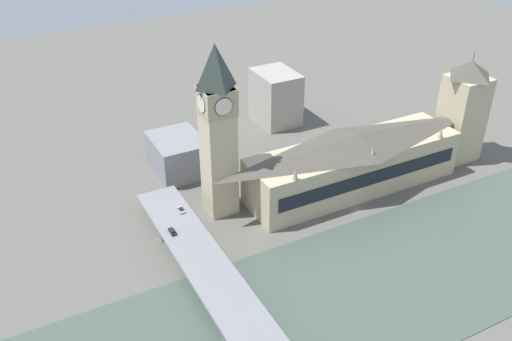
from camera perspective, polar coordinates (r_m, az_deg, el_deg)
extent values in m
plane|color=#605E56|center=(236.38, 10.08, -3.90)|extent=(600.00, 600.00, 0.00)
cube|color=#47564C|center=(213.99, 16.27, -9.03)|extent=(65.13, 360.00, 0.30)
cube|color=#C1B28E|center=(245.16, 9.69, 0.37)|extent=(24.51, 94.64, 20.49)
cube|color=black|center=(236.47, 11.47, -0.78)|extent=(0.40, 87.07, 6.15)
pyramid|color=#514C42|center=(238.92, 9.96, 3.04)|extent=(24.02, 92.75, 5.37)
cone|color=tan|center=(253.80, 18.01, 3.61)|extent=(2.20, 2.20, 5.00)
cone|color=tan|center=(231.39, 11.60, 1.82)|extent=(2.20, 2.20, 5.00)
cone|color=tan|center=(212.73, 3.95, -0.35)|extent=(2.20, 2.20, 5.00)
cube|color=#C1B28E|center=(219.46, -3.76, 1.84)|extent=(11.40, 11.40, 53.41)
cube|color=tan|center=(209.80, -3.96, 6.99)|extent=(12.08, 12.08, 10.26)
cylinder|color=black|center=(204.90, -3.28, 6.41)|extent=(0.50, 7.10, 7.10)
cylinder|color=silver|center=(204.80, -3.27, 6.39)|extent=(0.62, 6.57, 6.57)
cylinder|color=black|center=(214.74, -4.62, 7.55)|extent=(0.50, 7.10, 7.10)
cylinder|color=silver|center=(214.84, -4.63, 7.56)|extent=(0.62, 6.57, 6.57)
cylinder|color=black|center=(212.00, -2.51, 7.30)|extent=(7.10, 0.50, 7.10)
cylinder|color=silver|center=(212.05, -2.48, 7.31)|extent=(6.57, 0.62, 6.57)
cylinder|color=black|center=(207.74, -5.45, 6.67)|extent=(7.10, 0.50, 7.10)
cylinder|color=silver|center=(207.70, -5.48, 6.66)|extent=(6.57, 0.62, 6.57)
pyramid|color=#2D3833|center=(204.73, -4.10, 10.41)|extent=(11.62, 11.62, 16.45)
cube|color=#C1B28E|center=(277.87, 19.83, 4.98)|extent=(16.37, 16.37, 39.78)
pyramid|color=#514C42|center=(269.08, 20.72, 9.48)|extent=(16.37, 16.37, 7.37)
cylinder|color=#333338|center=(267.23, 20.95, 10.61)|extent=(0.30, 0.30, 4.00)
cube|color=slate|center=(180.06, -1.13, -15.60)|extent=(3.00, 13.67, 5.28)
cube|color=slate|center=(219.65, -7.85, -5.88)|extent=(3.00, 13.67, 5.28)
cube|color=gray|center=(177.72, -1.14, -14.89)|extent=(162.25, 16.08, 1.20)
cube|color=silver|center=(222.40, -7.50, -3.93)|extent=(4.50, 1.86, 0.58)
cube|color=black|center=(222.01, -7.50, -3.85)|extent=(2.34, 1.67, 0.42)
cylinder|color=black|center=(224.11, -7.46, -3.69)|extent=(0.69, 0.22, 0.69)
cylinder|color=black|center=(223.68, -7.86, -3.80)|extent=(0.69, 0.22, 0.69)
cylinder|color=black|center=(221.36, -7.13, -4.15)|extent=(0.69, 0.22, 0.69)
cylinder|color=black|center=(220.92, -7.53, -4.27)|extent=(0.69, 0.22, 0.69)
cube|color=black|center=(211.59, -8.38, -6.07)|extent=(4.62, 1.80, 0.66)
cube|color=black|center=(211.13, -8.38, -5.96)|extent=(2.40, 1.62, 0.53)
cylinder|color=black|center=(213.37, -8.35, -5.79)|extent=(0.61, 0.22, 0.61)
cylinder|color=black|center=(212.99, -8.76, -5.91)|extent=(0.61, 0.22, 0.61)
cylinder|color=black|center=(210.49, -7.98, -6.34)|extent=(0.61, 0.22, 0.61)
cylinder|color=black|center=(210.11, -8.40, -6.46)|extent=(0.61, 0.22, 0.61)
cube|color=#A39E93|center=(298.21, 1.98, 7.34)|extent=(24.83, 19.12, 27.36)
cube|color=gray|center=(256.65, -7.84, 1.55)|extent=(26.76, 21.31, 16.76)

